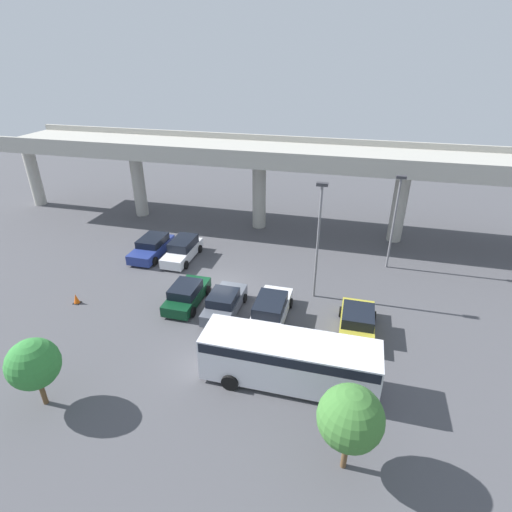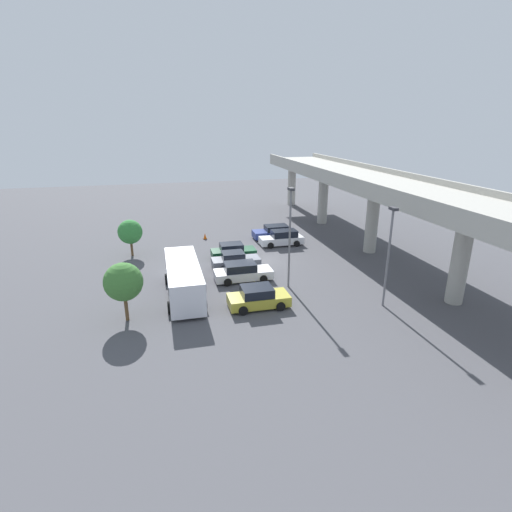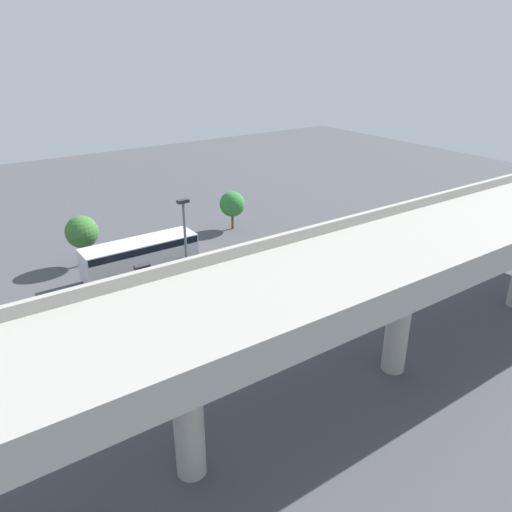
{
  "view_description": "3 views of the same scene",
  "coord_description": "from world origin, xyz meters",
  "px_view_note": "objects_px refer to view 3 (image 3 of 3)",
  "views": [
    {
      "loc": [
        8.64,
        -22.66,
        15.11
      ],
      "look_at": [
        2.21,
        2.16,
        1.88
      ],
      "focal_mm": 28.0,
      "sensor_mm": 36.0,
      "label": 1
    },
    {
      "loc": [
        35.06,
        -8.98,
        12.88
      ],
      "look_at": [
        1.92,
        -0.68,
        1.19
      ],
      "focal_mm": 28.0,
      "sensor_mm": 36.0,
      "label": 2
    },
    {
      "loc": [
        19.12,
        26.15,
        16.64
      ],
      "look_at": [
        0.52,
        -0.51,
        2.46
      ],
      "focal_mm": 35.0,
      "sensor_mm": 36.0,
      "label": 3
    }
  ],
  "objects_px": {
    "parked_car_0": "(372,273)",
    "parked_car_1": "(347,282)",
    "parked_car_2": "(265,264)",
    "shuttle_bus": "(140,254)",
    "lamp_post_near_aisle": "(148,322)",
    "traffic_cone": "(319,241)",
    "tree_front_left": "(232,204)",
    "tree_front_centre": "(82,232)",
    "parked_car_5": "(126,302)",
    "parked_car_3": "(232,271)",
    "lamp_post_mid_lot": "(186,252)",
    "parked_car_4": "(196,281)"
  },
  "relations": [
    {
      "from": "tree_front_centre",
      "to": "traffic_cone",
      "type": "relative_size",
      "value": 5.82
    },
    {
      "from": "parked_car_5",
      "to": "lamp_post_near_aisle",
      "type": "height_order",
      "value": "lamp_post_near_aisle"
    },
    {
      "from": "parked_car_0",
      "to": "parked_car_1",
      "type": "bearing_deg",
      "value": 91.76
    },
    {
      "from": "lamp_post_mid_lot",
      "to": "traffic_cone",
      "type": "distance_m",
      "value": 16.64
    },
    {
      "from": "parked_car_5",
      "to": "tree_front_centre",
      "type": "xyz_separation_m",
      "value": [
        -0.2,
        -9.11,
        2.05
      ]
    },
    {
      "from": "parked_car_4",
      "to": "shuttle_bus",
      "type": "distance_m",
      "value": 5.48
    },
    {
      "from": "parked_car_3",
      "to": "parked_car_1",
      "type": "bearing_deg",
      "value": 42.01
    },
    {
      "from": "parked_car_5",
      "to": "parked_car_0",
      "type": "bearing_deg",
      "value": 69.7
    },
    {
      "from": "parked_car_5",
      "to": "traffic_cone",
      "type": "xyz_separation_m",
      "value": [
        -18.27,
        -1.56,
        -0.4
      ]
    },
    {
      "from": "parked_car_5",
      "to": "tree_front_centre",
      "type": "distance_m",
      "value": 9.34
    },
    {
      "from": "parked_car_1",
      "to": "tree_front_centre",
      "type": "height_order",
      "value": "tree_front_centre"
    },
    {
      "from": "tree_front_left",
      "to": "traffic_cone",
      "type": "height_order",
      "value": "tree_front_left"
    },
    {
      "from": "lamp_post_near_aisle",
      "to": "traffic_cone",
      "type": "relative_size",
      "value": 10.43
    },
    {
      "from": "parked_car_3",
      "to": "traffic_cone",
      "type": "distance_m",
      "value": 10.06
    },
    {
      "from": "parked_car_5",
      "to": "lamp_post_near_aisle",
      "type": "xyz_separation_m",
      "value": [
        2.02,
        8.9,
        3.6
      ]
    },
    {
      "from": "tree_front_centre",
      "to": "traffic_cone",
      "type": "bearing_deg",
      "value": 157.33
    },
    {
      "from": "shuttle_bus",
      "to": "lamp_post_mid_lot",
      "type": "bearing_deg",
      "value": 88.22
    },
    {
      "from": "parked_car_3",
      "to": "lamp_post_mid_lot",
      "type": "xyz_separation_m",
      "value": [
        5.35,
        3.33,
        4.03
      ]
    },
    {
      "from": "lamp_post_mid_lot",
      "to": "tree_front_left",
      "type": "height_order",
      "value": "lamp_post_mid_lot"
    },
    {
      "from": "parked_car_2",
      "to": "tree_front_centre",
      "type": "relative_size",
      "value": 1.06
    },
    {
      "from": "parked_car_5",
      "to": "lamp_post_near_aisle",
      "type": "relative_size",
      "value": 0.6
    },
    {
      "from": "parked_car_3",
      "to": "tree_front_left",
      "type": "distance_m",
      "value": 11.19
    },
    {
      "from": "parked_car_1",
      "to": "shuttle_bus",
      "type": "bearing_deg",
      "value": 43.59
    },
    {
      "from": "parked_car_0",
      "to": "tree_front_left",
      "type": "distance_m",
      "value": 15.8
    },
    {
      "from": "parked_car_1",
      "to": "traffic_cone",
      "type": "xyz_separation_m",
      "value": [
        -4.28,
        -7.82,
        -0.45
      ]
    },
    {
      "from": "shuttle_bus",
      "to": "tree_front_left",
      "type": "bearing_deg",
      "value": -158.69
    },
    {
      "from": "parked_car_4",
      "to": "traffic_cone",
      "type": "relative_size",
      "value": 6.95
    },
    {
      "from": "parked_car_1",
      "to": "parked_car_4",
      "type": "distance_m",
      "value": 10.74
    },
    {
      "from": "lamp_post_mid_lot",
      "to": "traffic_cone",
      "type": "xyz_separation_m",
      "value": [
        -15.29,
        -4.86,
        -4.39
      ]
    },
    {
      "from": "lamp_post_mid_lot",
      "to": "tree_front_centre",
      "type": "relative_size",
      "value": 1.98
    },
    {
      "from": "parked_car_5",
      "to": "tree_front_left",
      "type": "distance_m",
      "value": 17.15
    },
    {
      "from": "parked_car_4",
      "to": "lamp_post_near_aisle",
      "type": "bearing_deg",
      "value": -39.26
    },
    {
      "from": "parked_car_3",
      "to": "tree_front_centre",
      "type": "xyz_separation_m",
      "value": [
        8.13,
        -9.07,
        2.09
      ]
    },
    {
      "from": "parked_car_0",
      "to": "traffic_cone",
      "type": "xyz_separation_m",
      "value": [
        -1.58,
        -7.74,
        -0.4
      ]
    },
    {
      "from": "parked_car_2",
      "to": "lamp_post_mid_lot",
      "type": "bearing_deg",
      "value": -69.57
    },
    {
      "from": "parked_car_4",
      "to": "parked_car_5",
      "type": "relative_size",
      "value": 1.11
    },
    {
      "from": "tree_front_centre",
      "to": "lamp_post_near_aisle",
      "type": "bearing_deg",
      "value": 82.97
    },
    {
      "from": "shuttle_bus",
      "to": "tree_front_centre",
      "type": "bearing_deg",
      "value": -53.27
    },
    {
      "from": "parked_car_2",
      "to": "lamp_post_near_aisle",
      "type": "relative_size",
      "value": 0.59
    },
    {
      "from": "parked_car_1",
      "to": "tree_front_left",
      "type": "bearing_deg",
      "value": -1.03
    },
    {
      "from": "parked_car_2",
      "to": "lamp_post_near_aisle",
      "type": "bearing_deg",
      "value": -56.64
    },
    {
      "from": "parked_car_1",
      "to": "lamp_post_near_aisle",
      "type": "bearing_deg",
      "value": 99.39
    },
    {
      "from": "parked_car_2",
      "to": "shuttle_bus",
      "type": "distance_m",
      "value": 9.52
    },
    {
      "from": "parked_car_0",
      "to": "parked_car_1",
      "type": "relative_size",
      "value": 1.01
    },
    {
      "from": "lamp_post_near_aisle",
      "to": "lamp_post_mid_lot",
      "type": "xyz_separation_m",
      "value": [
        -4.99,
        -5.6,
        0.4
      ]
    },
    {
      "from": "parked_car_4",
      "to": "shuttle_bus",
      "type": "bearing_deg",
      "value": -157.83
    },
    {
      "from": "tree_front_left",
      "to": "traffic_cone",
      "type": "bearing_deg",
      "value": 117.16
    },
    {
      "from": "lamp_post_mid_lot",
      "to": "lamp_post_near_aisle",
      "type": "bearing_deg",
      "value": 48.28
    },
    {
      "from": "traffic_cone",
      "to": "lamp_post_mid_lot",
      "type": "bearing_deg",
      "value": 17.64
    },
    {
      "from": "parked_car_1",
      "to": "parked_car_5",
      "type": "bearing_deg",
      "value": 65.91
    }
  ]
}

